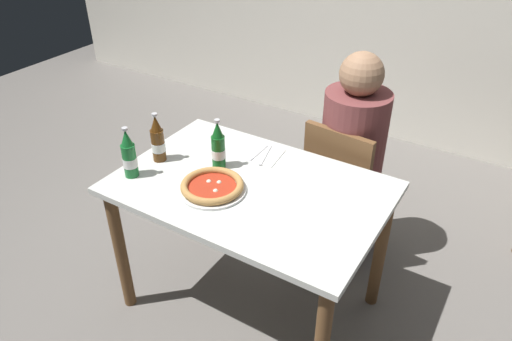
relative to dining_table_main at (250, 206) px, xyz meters
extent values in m
plane|color=slate|center=(0.00, 0.00, -0.64)|extent=(8.00, 8.00, 0.00)
cube|color=silver|center=(0.00, 0.00, 0.10)|extent=(1.20, 0.80, 0.03)
cylinder|color=brown|center=(-0.54, -0.34, -0.28)|extent=(0.06, 0.06, 0.72)
cylinder|color=brown|center=(-0.54, 0.34, -0.28)|extent=(0.06, 0.06, 0.72)
cylinder|color=brown|center=(0.54, 0.34, -0.28)|extent=(0.06, 0.06, 0.72)
cube|color=brown|center=(0.23, 0.68, -0.21)|extent=(0.44, 0.44, 0.04)
cube|color=brown|center=(0.21, 0.50, 0.01)|extent=(0.38, 0.08, 0.40)
cylinder|color=brown|center=(0.41, 0.83, -0.43)|extent=(0.04, 0.04, 0.41)
cylinder|color=brown|center=(0.08, 0.87, -0.43)|extent=(0.04, 0.04, 0.41)
cylinder|color=brown|center=(0.38, 0.49, -0.43)|extent=(0.04, 0.04, 0.41)
cylinder|color=brown|center=(0.04, 0.53, -0.43)|extent=(0.04, 0.04, 0.41)
cube|color=#2D3342|center=(0.23, 0.66, -0.41)|extent=(0.32, 0.28, 0.45)
cylinder|color=brown|center=(0.23, 0.66, 0.09)|extent=(0.34, 0.34, 0.55)
sphere|color=#9E7556|center=(0.23, 0.66, 0.46)|extent=(0.22, 0.22, 0.22)
cylinder|color=white|center=(-0.12, -0.12, 0.12)|extent=(0.30, 0.30, 0.01)
cylinder|color=#AD2D19|center=(-0.12, -0.12, 0.13)|extent=(0.21, 0.21, 0.01)
torus|color=#B78447|center=(-0.12, -0.12, 0.14)|extent=(0.28, 0.28, 0.03)
sphere|color=silver|center=(-0.15, -0.10, 0.13)|extent=(0.02, 0.02, 0.02)
sphere|color=silver|center=(-0.09, -0.14, 0.13)|extent=(0.02, 0.02, 0.02)
sphere|color=silver|center=(-0.11, -0.08, 0.13)|extent=(0.02, 0.02, 0.02)
cylinder|color=#512D0F|center=(-0.49, -0.04, 0.19)|extent=(0.06, 0.06, 0.16)
cone|color=#512D0F|center=(-0.49, -0.04, 0.31)|extent=(0.05, 0.05, 0.07)
cylinder|color=#B7B7BC|center=(-0.49, -0.04, 0.36)|extent=(0.03, 0.03, 0.01)
cylinder|color=white|center=(-0.49, -0.04, 0.19)|extent=(0.07, 0.07, 0.04)
cylinder|color=#196B2D|center=(-0.50, -0.22, 0.19)|extent=(0.06, 0.06, 0.16)
cone|color=#196B2D|center=(-0.50, -0.22, 0.31)|extent=(0.05, 0.05, 0.07)
cylinder|color=#B7B7BC|center=(-0.50, -0.22, 0.36)|extent=(0.03, 0.03, 0.01)
cylinder|color=white|center=(-0.50, -0.22, 0.19)|extent=(0.07, 0.07, 0.04)
cylinder|color=#14591E|center=(-0.21, 0.06, 0.19)|extent=(0.06, 0.06, 0.16)
cone|color=#14591E|center=(-0.21, 0.06, 0.31)|extent=(0.05, 0.05, 0.07)
cylinder|color=#B7B7BC|center=(-0.21, 0.06, 0.36)|extent=(0.03, 0.03, 0.01)
cylinder|color=white|center=(-0.21, 0.06, 0.19)|extent=(0.07, 0.07, 0.04)
cube|color=white|center=(-0.09, 0.25, 0.12)|extent=(0.20, 0.20, 0.00)
cube|color=silver|center=(-0.07, 0.25, 0.12)|extent=(0.06, 0.19, 0.00)
cube|color=silver|center=(-0.11, 0.25, 0.12)|extent=(0.01, 0.17, 0.00)
camera|label=1|loc=(0.95, -1.49, 1.33)|focal=33.75mm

